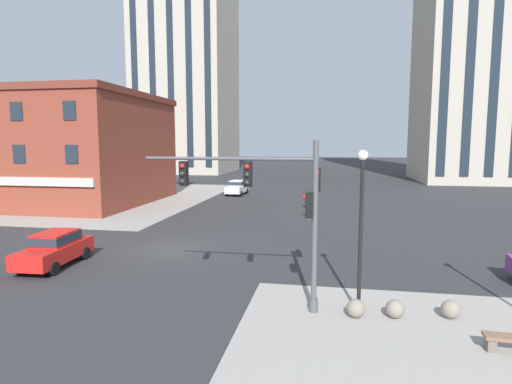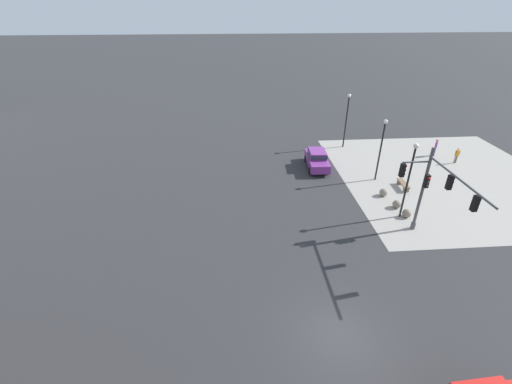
# 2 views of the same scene
# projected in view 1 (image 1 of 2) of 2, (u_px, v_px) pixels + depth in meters

# --- Properties ---
(ground_plane) EXTENTS (320.00, 320.00, 0.00)m
(ground_plane) POSITION_uv_depth(u_px,v_px,m) (171.00, 248.00, 23.99)
(ground_plane) COLOR #2D2D30
(sidewalk_far_corner) EXTENTS (32.00, 32.00, 0.02)m
(sidewalk_far_corner) POSITION_uv_depth(u_px,v_px,m) (69.00, 197.00, 47.01)
(sidewalk_far_corner) COLOR gray
(sidewalk_far_corner) RESTS_ON ground
(traffic_signal_main) EXTENTS (6.37, 2.09, 6.14)m
(traffic_signal_main) POSITION_uv_depth(u_px,v_px,m) (281.00, 202.00, 14.95)
(traffic_signal_main) COLOR #4C4C51
(traffic_signal_main) RESTS_ON ground
(bollard_sphere_curb_a) EXTENTS (0.65, 0.65, 0.65)m
(bollard_sphere_curb_a) POSITION_uv_depth(u_px,v_px,m) (356.00, 308.00, 14.49)
(bollard_sphere_curb_a) COLOR gray
(bollard_sphere_curb_a) RESTS_ON ground
(bollard_sphere_curb_b) EXTENTS (0.65, 0.65, 0.65)m
(bollard_sphere_curb_b) POSITION_uv_depth(u_px,v_px,m) (395.00, 309.00, 14.43)
(bollard_sphere_curb_b) COLOR gray
(bollard_sphere_curb_b) RESTS_ON ground
(bollard_sphere_curb_c) EXTENTS (0.65, 0.65, 0.65)m
(bollard_sphere_curb_c) POSITION_uv_depth(u_px,v_px,m) (451.00, 309.00, 14.40)
(bollard_sphere_curb_c) COLOR gray
(bollard_sphere_curb_c) RESTS_ON ground
(street_lamp_corner_near) EXTENTS (0.36, 0.36, 5.80)m
(street_lamp_corner_near) POSITION_uv_depth(u_px,v_px,m) (361.00, 213.00, 14.52)
(street_lamp_corner_near) COLOR black
(street_lamp_corner_near) RESTS_ON ground
(car_main_northbound_near) EXTENTS (2.07, 4.49, 1.68)m
(car_main_northbound_near) POSITION_uv_depth(u_px,v_px,m) (237.00, 187.00, 48.84)
(car_main_northbound_near) COLOR silver
(car_main_northbound_near) RESTS_ON ground
(car_main_northbound_far) EXTENTS (2.06, 4.48, 1.68)m
(car_main_northbound_far) POSITION_uv_depth(u_px,v_px,m) (55.00, 248.00, 20.50)
(car_main_northbound_far) COLOR red
(car_main_northbound_far) RESTS_ON ground
(storefront_block_near_corner) EXTENTS (19.23, 16.94, 10.89)m
(storefront_block_near_corner) POSITION_uv_depth(u_px,v_px,m) (58.00, 149.00, 42.44)
(storefront_block_near_corner) COLOR brown
(storefront_block_near_corner) RESTS_ON ground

